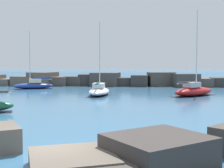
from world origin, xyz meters
The scene contains 7 objects.
ground_plane centered at (0.00, 0.00, 0.00)m, with size 600.00×600.00×0.00m, color #336084.
open_sea_beyond centered at (0.00, 105.56, 0.00)m, with size 400.00×116.00×0.01m.
breakwater_jetty centered at (1.22, 45.40, 1.04)m, with size 66.37×6.66×2.55m.
foreground_rocks centered at (1.83, -0.06, 0.51)m, with size 15.11×6.62×1.23m.
sailboat_moored_0 centered at (10.08, 27.82, 0.67)m, with size 6.60×6.56×10.79m.
sailboat_moored_2 centered at (-14.16, 37.12, 0.61)m, with size 6.66×4.29×9.40m.
sailboat_moored_4 centered at (-1.94, 27.51, 0.58)m, with size 2.49×6.79×9.47m.
Camera 1 is at (3.66, -12.31, 3.96)m, focal length 50.00 mm.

